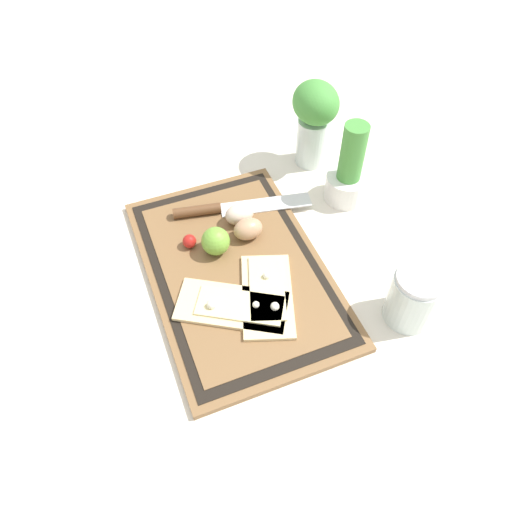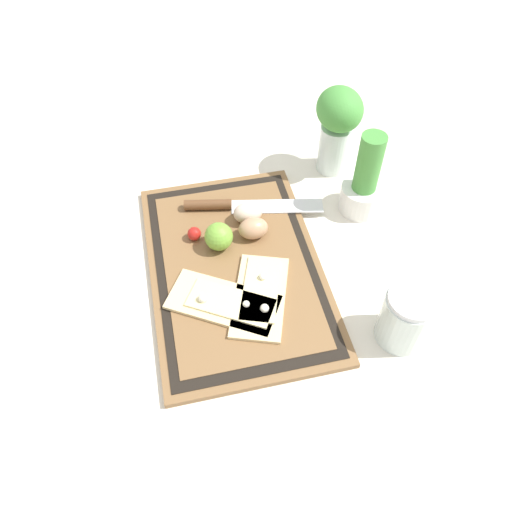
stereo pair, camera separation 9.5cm
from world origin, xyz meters
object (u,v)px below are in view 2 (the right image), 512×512
Objects in this scene: knife at (231,205)px; cherry_tomato_red at (194,234)px; egg_brown at (253,228)px; herb_glass at (338,124)px; sauce_jar at (405,320)px; pizza_slice_near at (225,302)px; pizza_slice_far at (260,295)px; egg_pink at (248,213)px; herb_pot at (364,185)px; lime at (219,237)px.

knife is 10.71× the size of cherry_tomato_red.
egg_brown is 0.29× the size of herb_glass.
cherry_tomato_red is 0.39m from herb_glass.
sauce_jar is (0.36, 0.23, 0.03)m from knife.
herb_glass reaches higher than pizza_slice_near.
pizza_slice_far is at bearing 91.69° from pizza_slice_near.
pizza_slice_near is at bearing 10.09° from cherry_tomato_red.
pizza_slice_far is 0.20m from egg_pink.
egg_brown is 1.00× the size of egg_pink.
sauce_jar is 0.46m from herb_glass.
pizza_slice_near is at bearing -88.31° from pizza_slice_far.
sauce_jar reaches higher than pizza_slice_far.
herb_glass is at bearing 128.95° from egg_brown.
sauce_jar is 0.56× the size of herb_glass.
pizza_slice_far is 0.43m from herb_glass.
pizza_slice_far is 0.19m from cherry_tomato_red.
herb_glass is at bearing 177.09° from sauce_jar.
pizza_slice_near is at bearing -29.75° from egg_brown.
pizza_slice_near is 0.17m from cherry_tomato_red.
pizza_slice_near is 1.15× the size of herb_pot.
knife is 2.59× the size of sauce_jar.
lime is (-0.14, 0.01, 0.02)m from pizza_slice_near.
pizza_slice_far is at bearing 2.55° from knife.
cherry_tomato_red is at bearing -99.36° from egg_brown.
pizza_slice_near is 0.32m from sauce_jar.
egg_brown is 0.07m from lime.
herb_glass is (-0.10, 0.26, 0.10)m from knife.
knife is at bearing -146.69° from egg_pink.
egg_pink is at bearing 156.59° from pizza_slice_near.
egg_pink is at bearing 174.73° from pizza_slice_far.
lime is (-0.14, -0.05, 0.02)m from pizza_slice_far.
herb_pot is (0.04, 0.28, 0.04)m from knife.
lime is 0.06m from cherry_tomato_red.
lime is at bearing -22.60° from knife.
herb_glass reaches higher than egg_pink.
herb_pot is (-0.19, 0.27, 0.04)m from pizza_slice_far.
pizza_slice_near is 3.63× the size of egg_brown.
cherry_tomato_red is 0.24× the size of sauce_jar.
egg_pink is 0.53× the size of sauce_jar.
cherry_tomato_red is at bearing -77.36° from egg_pink.
egg_brown is 2.17× the size of cherry_tomato_red.
lime is 0.37m from herb_glass.
herb_pot reaches higher than egg_brown.
herb_glass reaches higher than sauce_jar.
knife is at bearing 128.58° from cherry_tomato_red.
knife is 0.11m from cherry_tomato_red.
knife is 1.57× the size of herb_pot.
knife is at bearing 157.40° from lime.
egg_brown is at bearing 1.77° from egg_pink.
egg_brown and egg_pink have the same top height.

